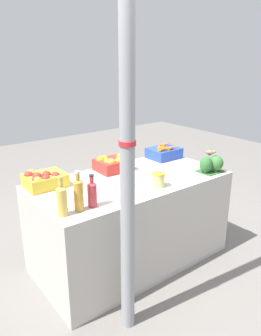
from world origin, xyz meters
name	(u,v)px	position (x,y,z in m)	size (l,w,h in m)	color
ground_plane	(130,259)	(0.00, 0.00, 0.00)	(10.00, 10.00, 0.00)	slate
market_table	(130,220)	(0.00, 0.00, 0.41)	(1.72, 0.88, 0.82)	#B7B2A8
support_pole	(127,147)	(-0.50, -0.62, 1.32)	(0.11, 0.11, 2.64)	gray
apple_crate	(44,179)	(-0.68, 0.28, 0.89)	(0.32, 0.26, 0.14)	gold
orange_crate	(113,163)	(0.01, 0.28, 0.89)	(0.32, 0.26, 0.15)	red
carrot_crate	(164,152)	(0.66, 0.28, 0.88)	(0.32, 0.26, 0.15)	#2847B7
broccoli_pile	(212,164)	(0.70, -0.32, 0.90)	(0.24, 0.19, 0.16)	#2D602D
juice_bottle_golden	(62,199)	(-0.79, -0.28, 0.94)	(0.07, 0.07, 0.28)	gold
juice_bottle_amber	(79,194)	(-0.66, -0.28, 0.94)	(0.07, 0.07, 0.29)	gold
juice_bottle_ruby	(92,193)	(-0.55, -0.28, 0.92)	(0.07, 0.07, 0.24)	#B2333D
pickle_jar	(158,180)	(0.07, -0.28, 0.88)	(0.11, 0.11, 0.12)	#D1CC75
sparrow_bird	(210,152)	(0.70, -0.29, 1.00)	(0.07, 0.13, 0.05)	#4C3D2D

